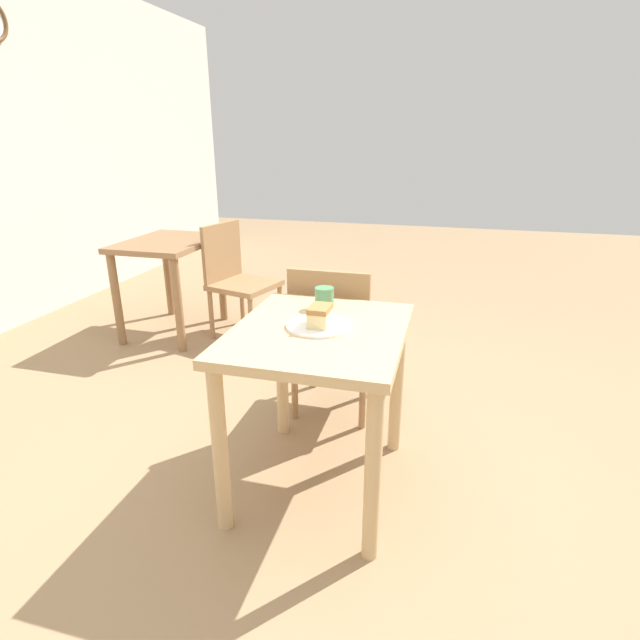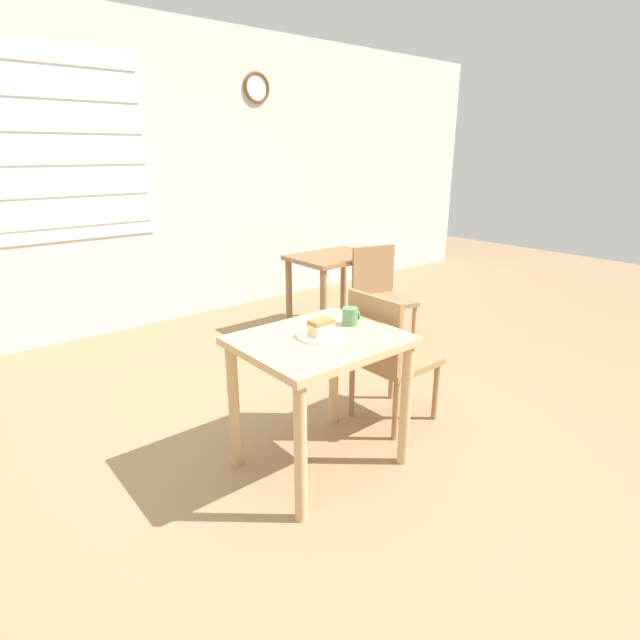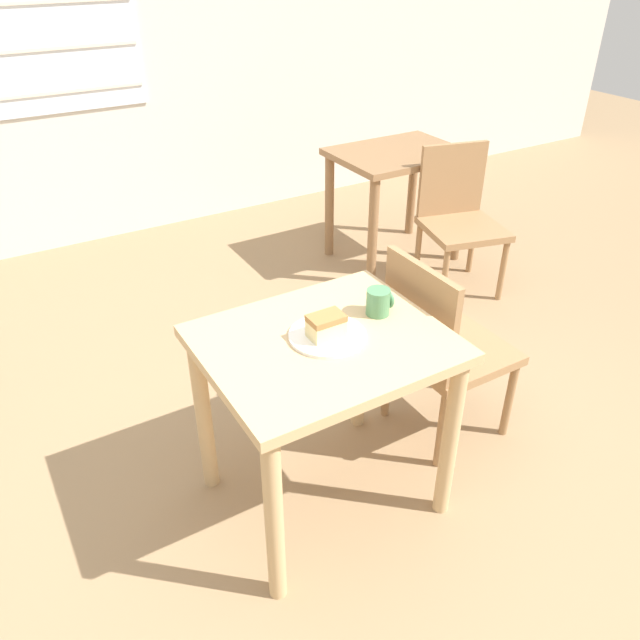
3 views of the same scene
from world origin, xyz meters
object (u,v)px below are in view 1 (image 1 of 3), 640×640
Objects in this scene: chair_near_window at (334,337)px; chair_far_corner at (237,277)px; plate at (319,325)px; coffee_mug at (325,298)px; dining_table_near at (319,360)px; dining_table_far at (169,259)px; cake_slice at (320,316)px.

chair_far_corner is at bearing -44.55° from chair_near_window.
coffee_mug is at bearing 8.92° from plate.
coffee_mug is at bearing -127.72° from chair_far_corner.
dining_table_near reaches higher than dining_table_far.
chair_near_window reaches higher than dining_table_near.
chair_near_window is 8.95× the size of coffee_mug.
dining_table_far is 2.19m from cake_slice.
chair_far_corner reaches higher than plate.
chair_near_window is 0.49m from coffee_mug.
dining_table_near is 0.95× the size of chair_near_window.
chair_near_window reaches higher than cake_slice.
cake_slice reaches higher than dining_table_near.
plate is at bearing 97.37° from chair_near_window.
chair_far_corner is 1.95m from cake_slice.
chair_far_corner is (0.09, -0.51, -0.13)m from dining_table_far.
plate is at bearing 44.03° from cake_slice.
dining_table_near is at bearing 160.50° from cake_slice.
dining_table_far is 8.32× the size of coffee_mug.
chair_far_corner is at bearing 34.29° from plate.
chair_far_corner is at bearing 34.15° from dining_table_near.
cake_slice is at bearing 98.04° from chair_near_window.
dining_table_near is 2.18m from dining_table_far.
cake_slice is (-1.49, -1.59, 0.21)m from dining_table_far.
dining_table_near is 0.32m from coffee_mug.
chair_far_corner is at bearing 34.35° from cake_slice.
dining_table_far is 0.93× the size of chair_far_corner.
chair_far_corner is at bearing 37.75° from coffee_mug.
plate is (-0.59, -0.08, 0.29)m from chair_near_window.
coffee_mug is at bearing 10.49° from cake_slice.
plate is 2.76× the size of coffee_mug.
chair_near_window is at bearing -120.64° from dining_table_far.
dining_table_near is at bearing -133.40° from dining_table_far.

